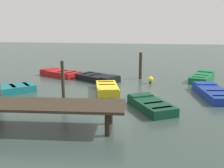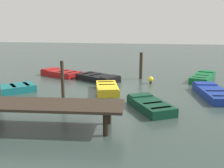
% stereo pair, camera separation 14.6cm
% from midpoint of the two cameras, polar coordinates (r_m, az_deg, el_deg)
% --- Properties ---
extents(ground_plane, '(80.00, 80.00, 0.00)m').
position_cam_midpoint_polar(ground_plane, '(15.65, 0.27, -1.25)').
color(ground_plane, '#33423D').
extents(dock_segment, '(6.07, 2.16, 0.95)m').
position_cam_midpoint_polar(dock_segment, '(10.06, -14.26, -4.75)').
color(dock_segment, '#33281E').
rests_on(dock_segment, ground_plane).
extents(rowboat_black, '(3.37, 2.89, 0.46)m').
position_cam_midpoint_polar(rowboat_black, '(18.15, -2.86, 1.40)').
color(rowboat_black, black).
rests_on(rowboat_black, ground_plane).
extents(rowboat_blue, '(1.82, 3.81, 0.46)m').
position_cam_midpoint_polar(rowboat_blue, '(15.17, 21.67, -1.80)').
color(rowboat_blue, navy).
rests_on(rowboat_blue, ground_plane).
extents(rowboat_dark_green, '(2.40, 2.97, 0.46)m').
position_cam_midpoint_polar(rowboat_dark_green, '(12.09, 8.73, -4.62)').
color(rowboat_dark_green, '#0C3823').
rests_on(rowboat_dark_green, ground_plane).
extents(rowboat_green, '(2.29, 3.66, 0.46)m').
position_cam_midpoint_polar(rowboat_green, '(19.48, 19.61, 1.46)').
color(rowboat_green, '#0F602D').
rests_on(rowboat_green, ground_plane).
extents(rowboat_teal, '(2.98, 2.92, 0.46)m').
position_cam_midpoint_polar(rowboat_teal, '(16.03, -21.51, -1.03)').
color(rowboat_teal, '#14666B').
rests_on(rowboat_teal, ground_plane).
extents(rowboat_red, '(3.42, 2.65, 0.46)m').
position_cam_midpoint_polar(rowboat_red, '(20.25, -11.01, 2.38)').
color(rowboat_red, maroon).
rests_on(rowboat_red, ground_plane).
extents(rowboat_yellow, '(1.85, 2.95, 0.46)m').
position_cam_midpoint_polar(rowboat_yellow, '(15.08, -0.82, -0.95)').
color(rowboat_yellow, gold).
rests_on(rowboat_yellow, ground_plane).
extents(mooring_piling_near_left, '(0.17, 0.17, 2.06)m').
position_cam_midpoint_polar(mooring_piling_near_left, '(13.43, -10.53, 0.68)').
color(mooring_piling_near_left, '#33281E').
rests_on(mooring_piling_near_left, ground_plane).
extents(mooring_piling_far_left, '(0.23, 0.23, 1.91)m').
position_cam_midpoint_polar(mooring_piling_far_left, '(18.79, 6.62, 4.02)').
color(mooring_piling_far_left, '#33281E').
rests_on(mooring_piling_far_left, ground_plane).
extents(marker_buoy, '(0.36, 0.36, 0.48)m').
position_cam_midpoint_polar(marker_buoy, '(17.41, 8.76, 1.01)').
color(marker_buoy, '#262626').
rests_on(marker_buoy, ground_plane).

